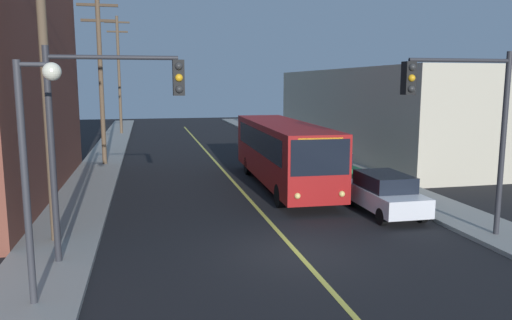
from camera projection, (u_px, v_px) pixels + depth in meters
The scene contains 16 objects.
ground_plane at pixel (297, 253), 15.13m from camera, with size 120.00×120.00×0.00m, color black.
sidewalk_left at pixel (86, 192), 23.21m from camera, with size 2.50×90.00×0.15m, color gray.
sidewalk_right at pixel (371, 179), 26.32m from camera, with size 2.50×90.00×0.15m, color gray.
lane_stripe_center at pixel (223, 170), 29.60m from camera, with size 0.16×60.00×0.01m, color #D8CC4C.
building_right_warehouse at pixel (405, 111), 36.81m from camera, with size 12.00×24.27×6.11m.
city_bus at pixel (282, 150), 24.63m from camera, with size 2.88×12.21×3.20m.
parked_car_white at pixel (384, 193), 19.56m from camera, with size 1.84×4.41×1.62m.
parked_car_green at pixel (328, 166), 25.87m from camera, with size 1.91×4.44×1.62m.
parked_car_black at pixel (281, 145), 34.92m from camera, with size 1.90×4.44×1.62m.
utility_pole_near at pixel (44, 58), 15.06m from camera, with size 2.40×0.28×10.50m.
utility_pole_mid at pixel (101, 73), 30.09m from camera, with size 2.40×0.28×10.21m.
utility_pole_far at pixel (119, 70), 48.82m from camera, with size 2.40×0.28×11.46m.
traffic_signal_left_corner at pixel (108, 114), 13.71m from camera, with size 3.75×0.48×6.00m.
traffic_signal_right_corner at pixel (464, 110), 15.56m from camera, with size 3.75×0.48×6.00m.
street_lamp_left at pixel (34, 148), 10.85m from camera, with size 0.98×0.40×5.50m.
fire_hydrant at pixel (404, 186), 22.17m from camera, with size 0.44×0.26×0.84m.
Camera 1 is at (-4.39, -13.89, 5.16)m, focal length 34.63 mm.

